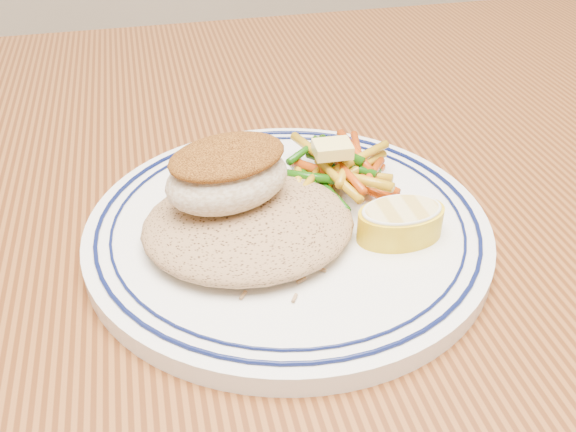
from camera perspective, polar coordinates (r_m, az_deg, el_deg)
The scene contains 7 objects.
dining_table at distance 0.58m, azimuth 2.09°, elevation -6.37°, with size 1.50×0.90×0.75m.
plate at distance 0.47m, azimuth -0.00°, elevation -1.06°, with size 0.29×0.29×0.02m.
rice_pilaf at distance 0.44m, azimuth -3.55°, elevation -0.40°, with size 0.15×0.13×0.03m, color #95704A.
fish_fillet at distance 0.44m, azimuth -5.41°, elevation 3.79°, with size 0.10×0.09×0.04m.
vegetable_pile at distance 0.50m, azimuth 4.37°, elevation 4.01°, with size 0.10×0.11×0.03m.
butter_pat at distance 0.48m, azimuth 3.98°, elevation 5.97°, with size 0.03×0.02×0.01m, color #FFEA7C.
lemon_wedge at distance 0.45m, azimuth 9.97°, elevation -0.43°, with size 0.06×0.06×0.02m.
Camera 1 is at (-0.12, -0.41, 1.04)m, focal length 40.00 mm.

